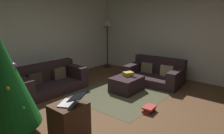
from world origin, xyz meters
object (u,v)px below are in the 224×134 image
object	(u,v)px
corner_lamp	(107,26)
christmas_tree	(0,77)
laptop	(72,101)
ottoman	(127,84)
tv_remote	(133,77)
gift_box	(128,74)
side_table	(69,121)
book_stack	(149,109)
couch_left	(49,81)
couch_right	(156,73)

from	to	relation	value
corner_lamp	christmas_tree	bearing A→B (deg)	-158.19
laptop	ottoman	bearing A→B (deg)	14.35
tv_remote	laptop	world-z (taller)	laptop
gift_box	laptop	world-z (taller)	laptop
side_table	laptop	xyz separation A→B (m)	(0.03, -0.05, 0.35)
laptop	corner_lamp	world-z (taller)	corner_lamp
side_table	tv_remote	bearing A→B (deg)	9.03
gift_box	christmas_tree	xyz separation A→B (m)	(-3.01, 0.20, 0.59)
side_table	corner_lamp	size ratio (longest dim) A/B	0.33
tv_remote	book_stack	world-z (taller)	tv_remote
gift_box	christmas_tree	bearing A→B (deg)	176.12
couch_left	book_stack	bearing A→B (deg)	105.48
ottoman	corner_lamp	world-z (taller)	corner_lamp
ottoman	laptop	distance (m)	2.35
couch_right	christmas_tree	world-z (taller)	christmas_tree
ottoman	gift_box	bearing A→B (deg)	18.41
couch_right	gift_box	xyz separation A→B (m)	(-1.02, 0.26, 0.17)
laptop	corner_lamp	size ratio (longest dim) A/B	0.27
couch_left	tv_remote	distance (m)	2.18
side_table	couch_right	bearing A→B (deg)	5.05
christmas_tree	gift_box	bearing A→B (deg)	-3.88
couch_right	christmas_tree	bearing A→B (deg)	79.34
ottoman	gift_box	world-z (taller)	gift_box
gift_box	couch_left	bearing A→B (deg)	132.50
tv_remote	christmas_tree	world-z (taller)	christmas_tree
couch_left	laptop	xyz separation A→B (m)	(-0.96, -2.12, 0.38)
couch_right	side_table	world-z (taller)	couch_right
tv_remote	side_table	bearing A→B (deg)	-165.29
tv_remote	corner_lamp	bearing A→B (deg)	61.07
side_table	corner_lamp	world-z (taller)	corner_lamp
ottoman	christmas_tree	distance (m)	3.02
gift_box	side_table	world-z (taller)	side_table
couch_right	ottoman	xyz separation A→B (m)	(-1.13, 0.22, -0.07)
side_table	book_stack	world-z (taller)	side_table
couch_right	side_table	distance (m)	3.41
ottoman	laptop	world-z (taller)	laptop
couch_right	laptop	distance (m)	3.41
tv_remote	book_stack	bearing A→B (deg)	-123.81
book_stack	christmas_tree	bearing A→B (deg)	150.43
couch_left	corner_lamp	world-z (taller)	corner_lamp
couch_right	tv_remote	world-z (taller)	couch_right
tv_remote	christmas_tree	bearing A→B (deg)	178.19
gift_box	couch_right	bearing A→B (deg)	-14.31
ottoman	corner_lamp	bearing A→B (deg)	52.03
ottoman	laptop	bearing A→B (deg)	-165.65
couch_left	ottoman	world-z (taller)	couch_left
couch_left	book_stack	size ratio (longest dim) A/B	5.49
christmas_tree	book_stack	size ratio (longest dim) A/B	5.82
christmas_tree	laptop	bearing A→B (deg)	-51.12
ottoman	book_stack	bearing A→B (deg)	-122.09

